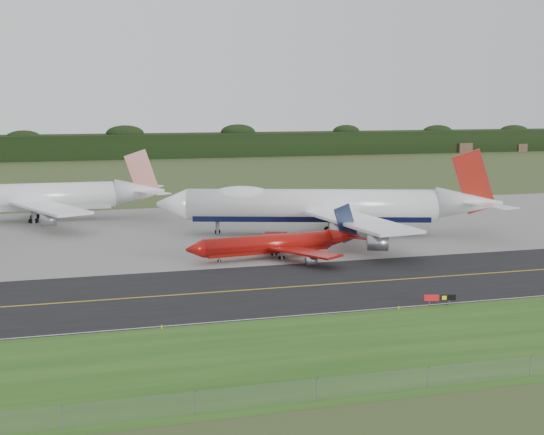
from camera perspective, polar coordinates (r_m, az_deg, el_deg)
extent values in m
plane|color=#3D4C23|center=(125.36, 3.99, -4.60)|extent=(600.00, 600.00, 0.00)
cube|color=#245117|center=(94.40, 11.26, -9.28)|extent=(400.00, 30.00, 0.01)
cube|color=black|center=(121.71, 4.63, -5.02)|extent=(400.00, 32.00, 0.02)
cube|color=gray|center=(173.25, -1.70, -0.83)|extent=(400.00, 78.00, 0.01)
cube|color=gold|center=(121.70, 4.63, -5.01)|extent=(400.00, 0.40, 0.00)
cube|color=silver|center=(107.80, 7.51, -6.88)|extent=(400.00, 0.25, 0.00)
plane|color=slate|center=(83.34, 15.41, -11.12)|extent=(320.00, 0.00, 320.00)
cylinder|color=slate|center=(83.34, 15.41, -11.12)|extent=(0.10, 0.10, 2.20)
cube|color=black|center=(392.57, -9.72, 5.34)|extent=(700.00, 24.00, 12.00)
cylinder|color=white|center=(164.19, 2.98, 0.96)|extent=(53.42, 22.56, 6.84)
cube|color=black|center=(164.51, 2.97, 0.19)|extent=(50.34, 20.13, 2.39)
cone|color=white|center=(166.22, -7.52, 0.99)|extent=(8.46, 8.53, 6.84)
cone|color=white|center=(168.43, 14.63, 1.06)|extent=(15.60, 10.76, 6.84)
ellipsoid|color=white|center=(164.26, -2.28, 1.63)|extent=(15.04, 9.70, 4.36)
cube|color=white|center=(149.85, 6.69, -0.31)|extent=(13.70, 31.48, 0.59)
cube|color=white|center=(179.89, 5.84, 1.23)|extent=(27.70, 29.06, 0.59)
cube|color=red|center=(168.06, 14.94, 2.63)|extent=(9.54, 3.45, 14.16)
cylinder|color=gray|center=(150.49, 5.06, -0.96)|extent=(4.42, 3.85, 2.87)
cylinder|color=gray|center=(179.23, 4.50, 0.62)|extent=(4.42, 3.85, 2.87)
cylinder|color=gray|center=(138.04, 7.95, -1.91)|extent=(4.42, 3.85, 2.87)
cylinder|color=gray|center=(192.72, 6.14, 1.17)|extent=(4.42, 3.85, 2.87)
cylinder|color=black|center=(165.88, -4.12, -1.07)|extent=(1.34, 0.89, 1.23)
cylinder|color=slate|center=(161.30, 4.53, -0.76)|extent=(1.20, 1.20, 4.57)
cylinder|color=black|center=(161.58, 4.52, -1.34)|extent=(1.36, 0.95, 1.23)
cylinder|color=slate|center=(168.71, 4.40, -0.33)|extent=(1.20, 1.20, 4.57)
cylinder|color=black|center=(168.98, 4.39, -0.89)|extent=(1.36, 0.95, 1.23)
cylinder|color=#980F0B|center=(140.24, -0.32, -1.98)|extent=(25.28, 6.27, 3.39)
cube|color=maroon|center=(140.45, -0.32, -2.42)|extent=(23.94, 5.28, 1.19)
cone|color=#980F0B|center=(135.67, -5.85, -2.40)|extent=(3.50, 3.73, 3.39)
cone|color=#980F0B|center=(146.78, 5.42, -1.43)|extent=(6.96, 4.13, 3.39)
cube|color=#980F0B|center=(135.76, 2.47, -2.61)|extent=(11.17, 14.26, 0.38)
cube|color=#980F0B|center=(148.30, 0.21, -1.62)|extent=(8.69, 14.67, 0.38)
cube|color=black|center=(146.57, 5.60, -0.44)|extent=(5.35, 0.89, 7.72)
cylinder|color=gray|center=(132.88, 2.98, -3.27)|extent=(2.00, 1.63, 1.42)
cylinder|color=gray|center=(151.41, -0.37, -1.76)|extent=(2.00, 1.63, 1.42)
cylinder|color=black|center=(137.51, -4.00, -3.27)|extent=(0.64, 0.34, 0.61)
cylinder|color=slate|center=(139.68, 0.73, -2.82)|extent=(0.53, 0.53, 1.75)
cylinder|color=black|center=(139.79, 0.73, -3.05)|extent=(0.64, 0.37, 0.61)
cylinder|color=slate|center=(143.05, 0.14, -2.54)|extent=(0.53, 0.53, 1.75)
cylinder|color=black|center=(143.16, 0.14, -2.76)|extent=(0.64, 0.37, 0.61)
cylinder|color=white|center=(192.30, -18.63, 1.47)|extent=(46.42, 7.54, 6.43)
cube|color=silver|center=(192.56, -18.60, 0.86)|extent=(44.07, 5.88, 2.25)
cone|color=white|center=(192.24, -9.92, 1.95)|extent=(12.36, 6.72, 6.43)
cube|color=white|center=(178.86, -16.33, 0.69)|extent=(18.28, 27.64, 0.58)
cube|color=white|center=(205.14, -16.10, 1.71)|extent=(19.27, 27.46, 0.58)
cube|color=red|center=(191.85, -9.74, 3.19)|extent=(8.88, 0.73, 12.78)
cylinder|color=gray|center=(172.85, -16.50, -0.18)|extent=(3.57, 2.78, 2.70)
cylinder|color=gray|center=(211.65, -16.14, 1.44)|extent=(3.57, 2.78, 2.70)
cylinder|color=slate|center=(189.07, -17.53, 0.20)|extent=(0.92, 0.92, 4.06)
cylinder|color=black|center=(189.29, -17.51, -0.24)|extent=(1.17, 0.61, 1.16)
cylinder|color=slate|center=(196.06, -17.43, 0.50)|extent=(0.92, 0.92, 4.06)
cylinder|color=black|center=(196.27, -17.41, 0.08)|extent=(1.17, 0.61, 1.16)
cylinder|color=slate|center=(111.36, 11.77, -6.32)|extent=(0.11, 0.11, 0.66)
cylinder|color=slate|center=(112.12, 13.18, -6.26)|extent=(0.11, 0.11, 0.66)
cube|color=#AF0D12|center=(111.24, 11.92, -5.94)|extent=(2.08, 0.62, 0.85)
cube|color=black|center=(111.72, 12.82, -5.90)|extent=(0.96, 0.37, 0.85)
cube|color=black|center=(112.04, 13.39, -5.88)|extent=(1.15, 0.41, 0.85)
cylinder|color=yellow|center=(99.22, -8.32, -8.16)|extent=(0.16, 0.16, 0.50)
cylinder|color=yellow|center=(108.32, 9.51, -6.73)|extent=(0.16, 0.16, 0.50)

